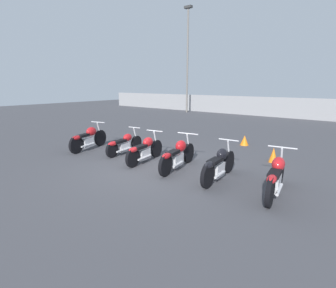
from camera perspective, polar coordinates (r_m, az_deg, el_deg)
ground_plane at (r=8.19m, az=-3.51°, el=-5.40°), size 60.00×60.00×0.00m
fence_back at (r=22.30m, az=25.40°, el=7.07°), size 40.00×0.04×1.57m
light_pole_left at (r=24.88m, az=4.29°, el=19.14°), size 0.70×0.35×9.18m
motorcycle_slot_0 at (r=10.92m, az=-16.95°, el=1.20°), size 0.82×2.07×1.04m
motorcycle_slot_1 at (r=9.97m, az=-9.60°, el=0.00°), size 0.59×1.96×0.93m
motorcycle_slot_2 at (r=8.79m, az=-5.12°, el=-1.29°), size 0.66×2.00×0.99m
motorcycle_slot_3 at (r=8.04m, az=2.10°, el=-2.44°), size 0.74×2.20×1.02m
motorcycle_slot_4 at (r=7.25m, az=10.95°, el=-4.49°), size 0.60×2.09×1.02m
motorcycle_slot_5 at (r=6.65m, az=22.47°, el=-6.62°), size 0.68×2.13×1.05m
traffic_cone_near at (r=9.47m, az=21.95°, el=-2.24°), size 0.28×0.28×0.50m
traffic_cone_far at (r=11.73m, az=16.30°, el=0.77°), size 0.36×0.36×0.42m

